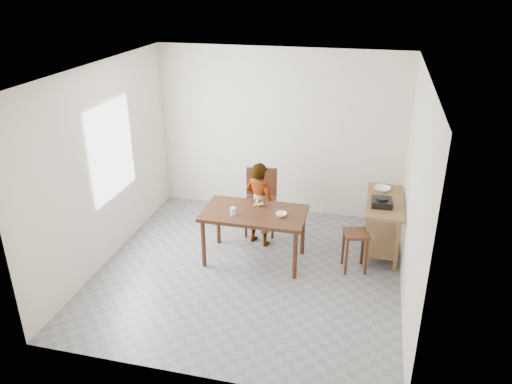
% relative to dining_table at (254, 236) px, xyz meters
% --- Properties ---
extents(floor, '(4.00, 4.00, 0.04)m').
position_rel_dining_table_xyz_m(floor, '(0.00, -0.30, -0.40)').
color(floor, slate).
rests_on(floor, ground).
extents(ceiling, '(4.00, 4.00, 0.04)m').
position_rel_dining_table_xyz_m(ceiling, '(0.00, -0.30, 2.35)').
color(ceiling, white).
rests_on(ceiling, wall_back).
extents(wall_back, '(4.00, 0.04, 2.70)m').
position_rel_dining_table_xyz_m(wall_back, '(0.00, 1.72, 0.98)').
color(wall_back, beige).
rests_on(wall_back, ground).
extents(wall_front, '(4.00, 0.04, 2.70)m').
position_rel_dining_table_xyz_m(wall_front, '(0.00, -2.32, 0.98)').
color(wall_front, beige).
rests_on(wall_front, ground).
extents(wall_left, '(0.04, 4.00, 2.70)m').
position_rel_dining_table_xyz_m(wall_left, '(-2.02, -0.30, 0.98)').
color(wall_left, beige).
rests_on(wall_left, ground).
extents(wall_right, '(0.04, 4.00, 2.70)m').
position_rel_dining_table_xyz_m(wall_right, '(2.02, -0.30, 0.98)').
color(wall_right, beige).
rests_on(wall_right, ground).
extents(window_pane, '(0.02, 1.10, 1.30)m').
position_rel_dining_table_xyz_m(window_pane, '(-1.97, -0.10, 1.12)').
color(window_pane, white).
rests_on(window_pane, wall_left).
extents(dining_table, '(1.40, 0.80, 0.75)m').
position_rel_dining_table_xyz_m(dining_table, '(0.00, 0.00, 0.00)').
color(dining_table, '#3A1E10').
rests_on(dining_table, floor).
extents(prep_counter, '(0.50, 1.20, 0.80)m').
position_rel_dining_table_xyz_m(prep_counter, '(1.72, 0.70, 0.03)').
color(prep_counter, brown).
rests_on(prep_counter, floor).
extents(child, '(0.54, 0.45, 1.28)m').
position_rel_dining_table_xyz_m(child, '(-0.04, 0.49, 0.26)').
color(child, white).
rests_on(child, floor).
extents(dining_chair, '(0.54, 0.54, 0.98)m').
position_rel_dining_table_xyz_m(dining_chair, '(-0.11, 0.83, 0.12)').
color(dining_chair, '#3A1E10').
rests_on(dining_chair, floor).
extents(stool, '(0.39, 0.39, 0.57)m').
position_rel_dining_table_xyz_m(stool, '(1.38, 0.08, -0.09)').
color(stool, '#3A1E10').
rests_on(stool, floor).
extents(glass_tumbler, '(0.08, 0.08, 0.10)m').
position_rel_dining_table_xyz_m(glass_tumbler, '(-0.26, -0.15, 0.43)').
color(glass_tumbler, silver).
rests_on(glass_tumbler, dining_table).
extents(small_bowl, '(0.15, 0.15, 0.05)m').
position_rel_dining_table_xyz_m(small_bowl, '(0.38, -0.04, 0.40)').
color(small_bowl, white).
rests_on(small_bowl, dining_table).
extents(banana, '(0.18, 0.15, 0.05)m').
position_rel_dining_table_xyz_m(banana, '(0.01, 0.19, 0.40)').
color(banana, '#FFDE62').
rests_on(banana, dining_table).
extents(serving_bowl, '(0.28, 0.28, 0.06)m').
position_rel_dining_table_xyz_m(serving_bowl, '(1.67, 1.02, 0.45)').
color(serving_bowl, white).
rests_on(serving_bowl, prep_counter).
extents(gas_burner, '(0.29, 0.29, 0.09)m').
position_rel_dining_table_xyz_m(gas_burner, '(1.67, 0.50, 0.47)').
color(gas_burner, black).
rests_on(gas_burner, prep_counter).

